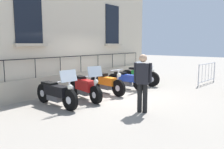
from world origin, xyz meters
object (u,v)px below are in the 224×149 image
object	(u,v)px
motorcycle_black	(56,93)
crowd_barrier	(207,73)
pedestrian_standing	(143,80)
motorcycle_blue	(127,80)
motorcycle_orange	(107,83)
motorcycle_red	(85,88)
motorcycle_green	(139,76)

from	to	relation	value
motorcycle_black	crowd_barrier	xyz separation A→B (m)	(2.61, 7.46, 0.12)
pedestrian_standing	motorcycle_blue	bearing A→B (deg)	131.96
motorcycle_black	motorcycle_orange	world-z (taller)	motorcycle_black
motorcycle_red	pedestrian_standing	bearing A→B (deg)	-1.35
motorcycle_red	motorcycle_blue	size ratio (longest dim) A/B	1.04
motorcycle_blue	motorcycle_green	size ratio (longest dim) A/B	0.96
motorcycle_black	motorcycle_orange	xyz separation A→B (m)	(0.09, 2.46, -0.02)
motorcycle_red	pedestrian_standing	distance (m)	2.51
motorcycle_orange	motorcycle_blue	bearing A→B (deg)	84.29
pedestrian_standing	crowd_barrier	bearing A→B (deg)	89.13
motorcycle_green	crowd_barrier	world-z (taller)	crowd_barrier
motorcycle_green	pedestrian_standing	bearing A→B (deg)	-57.69
motorcycle_black	crowd_barrier	distance (m)	7.90
motorcycle_blue	motorcycle_green	bearing A→B (deg)	94.54
motorcycle_black	motorcycle_green	world-z (taller)	motorcycle_black
motorcycle_blue	motorcycle_green	xyz separation A→B (m)	(-0.10, 1.23, -0.00)
motorcycle_red	pedestrian_standing	world-z (taller)	pedestrian_standing
motorcycle_orange	motorcycle_green	bearing A→B (deg)	89.35
crowd_barrier	motorcycle_red	bearing A→B (deg)	-112.21
motorcycle_red	motorcycle_black	bearing A→B (deg)	-93.02
motorcycle_blue	crowd_barrier	xyz separation A→B (m)	(2.40, 3.73, 0.13)
motorcycle_blue	pedestrian_standing	bearing A→B (deg)	-48.04
motorcycle_black	motorcycle_orange	size ratio (longest dim) A/B	1.03
motorcycle_red	crowd_barrier	xyz separation A→B (m)	(2.54, 6.23, 0.13)
motorcycle_red	crowd_barrier	distance (m)	6.73
motorcycle_orange	crowd_barrier	xyz separation A→B (m)	(2.52, 4.99, 0.14)
motorcycle_black	pedestrian_standing	bearing A→B (deg)	24.95
motorcycle_orange	pedestrian_standing	bearing A→B (deg)	-28.07
motorcycle_black	pedestrian_standing	size ratio (longest dim) A/B	1.23
crowd_barrier	pedestrian_standing	distance (m)	6.30
motorcycle_black	pedestrian_standing	distance (m)	2.82
crowd_barrier	motorcycle_blue	bearing A→B (deg)	-122.73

